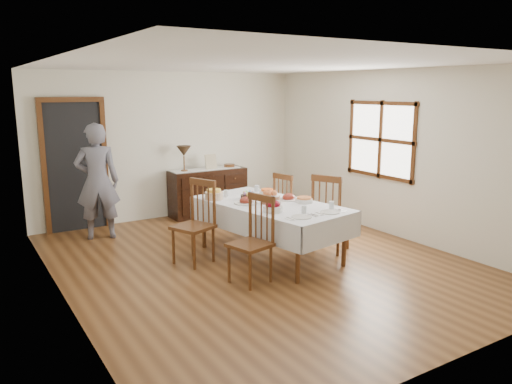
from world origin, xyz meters
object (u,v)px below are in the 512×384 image
dining_table (270,210)px  table_lamp (184,152)px  chair_left_far (196,221)px  chair_right_near (330,213)px  sideboard (208,192)px  person (97,178)px  chair_right_far (288,204)px  chair_left_near (253,239)px

dining_table → table_lamp: bearing=82.5°
chair_left_far → chair_right_near: bearing=48.8°
sideboard → person: bearing=-168.1°
chair_left_far → sideboard: bearing=127.5°
chair_right_far → table_lamp: 2.23m
chair_left_far → chair_right_far: (1.76, 0.33, -0.05)m
chair_right_far → person: size_ratio=0.53×
dining_table → chair_left_far: bearing=149.8°
dining_table → chair_left_near: size_ratio=2.25×
chair_left_near → table_lamp: table_lamp is taller
chair_left_near → chair_left_far: chair_left_far is taller
dining_table → chair_left_far: size_ratio=2.14×
chair_left_near → table_lamp: size_ratio=2.30×
chair_right_near → table_lamp: size_ratio=2.46×
chair_right_near → table_lamp: (-0.97, 2.85, 0.64)m
chair_left_far → chair_right_near: chair_right_near is taller
sideboard → chair_right_near: bearing=-80.0°
dining_table → sideboard: (0.33, 2.59, -0.24)m
dining_table → sideboard: bearing=72.2°
chair_right_near → sideboard: (-0.51, 2.86, -0.14)m
chair_left_far → chair_right_near: 1.91m
dining_table → table_lamp: (-0.13, 2.58, 0.54)m
chair_left_far → chair_right_near: (1.81, -0.61, 0.01)m
dining_table → chair_left_near: 0.96m
chair_left_far → chair_left_near: bearing=-6.8°
sideboard → person: 2.22m
dining_table → chair_left_near: chair_left_near is taller
chair_left_near → chair_right_far: chair_left_near is taller
chair_left_far → chair_right_far: chair_left_far is taller
chair_left_far → sideboard: 2.60m
chair_right_far → sideboard: (-0.46, 1.91, -0.08)m
chair_left_near → person: person is taller
chair_left_near → sideboard: 3.41m
chair_left_near → chair_right_near: 1.57m
dining_table → chair_right_near: bearing=-28.0°
chair_right_near → table_lamp: table_lamp is taller
chair_right_near → chair_left_far: bearing=44.6°
chair_left_near → chair_right_near: bearing=90.3°
table_lamp → sideboard: bearing=1.3°
person → table_lamp: 1.72m
sideboard → table_lamp: 0.91m
dining_table → person: size_ratio=1.24×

